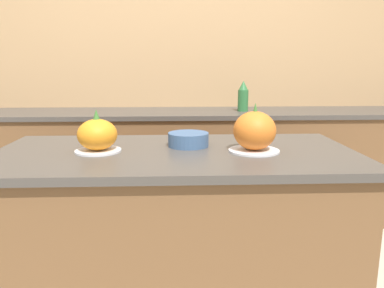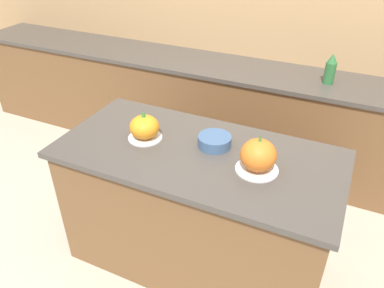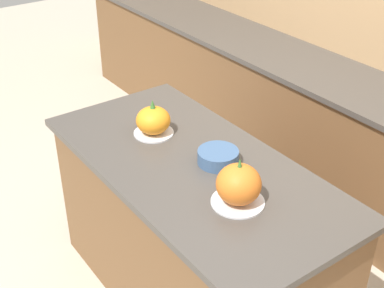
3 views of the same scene
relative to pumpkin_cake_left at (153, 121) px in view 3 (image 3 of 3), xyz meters
name	(u,v)px [view 3 (image 3 of 3)]	position (x,y,z in m)	size (l,w,h in m)	color
kitchen_island	(193,235)	(0.35, 0.00, -0.51)	(1.65, 0.80, 0.88)	brown
back_counter	(357,155)	(0.35, 1.30, -0.50)	(6.00, 0.60, 0.91)	brown
pumpkin_cake_left	(153,121)	(0.00, 0.00, 0.00)	(0.21, 0.21, 0.19)	silver
pumpkin_cake_right	(239,185)	(0.71, -0.02, 0.02)	(0.23, 0.23, 0.22)	silver
mixing_bowl	(218,157)	(0.41, 0.10, -0.04)	(0.20, 0.20, 0.07)	#3D5B84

